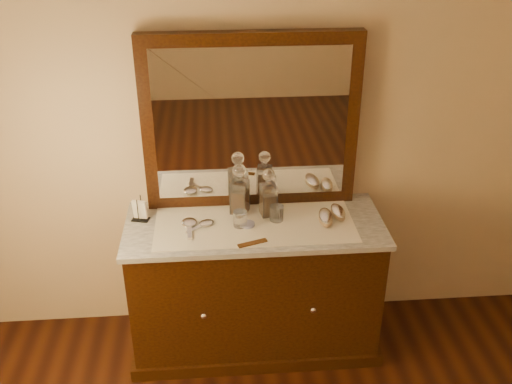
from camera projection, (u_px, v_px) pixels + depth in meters
dresser_cabinet at (255, 287)px, 3.39m from camera, size 1.40×0.55×0.82m
dresser_plinth at (255, 334)px, 3.57m from camera, size 1.46×0.59×0.08m
knob_left at (204, 316)px, 3.10m from camera, size 0.04×0.04×0.04m
knob_right at (313, 310)px, 3.14m from camera, size 0.04×0.04×0.04m
marble_top at (255, 225)px, 3.19m from camera, size 1.44×0.59×0.03m
mirror_frame at (251, 123)px, 3.16m from camera, size 1.20×0.08×1.00m
mirror_glass at (251, 125)px, 3.13m from camera, size 1.06×0.01×0.86m
lace_runner at (255, 225)px, 3.16m from camera, size 1.10×0.45×0.00m
pin_dish at (248, 224)px, 3.15m from camera, size 0.09×0.09×0.01m
comb at (253, 243)px, 2.99m from camera, size 0.16×0.08×0.01m
napkin_rack at (140, 211)px, 3.19m from camera, size 0.11×0.08×0.14m
decanter_left at (240, 194)px, 3.23m from camera, size 0.12×0.12×0.30m
decanter_right at (268, 197)px, 3.21m from camera, size 0.10×0.10×0.29m
brush_near at (326, 217)px, 3.18m from camera, size 0.09×0.18×0.05m
brush_far at (338, 212)px, 3.24m from camera, size 0.08×0.17×0.04m
hand_mirror_outer at (189, 224)px, 3.15m from camera, size 0.09×0.22×0.02m
hand_mirror_inner at (204, 224)px, 3.15m from camera, size 0.17×0.16×0.02m
tumblers at (259, 216)px, 3.16m from camera, size 0.28×0.12×0.09m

